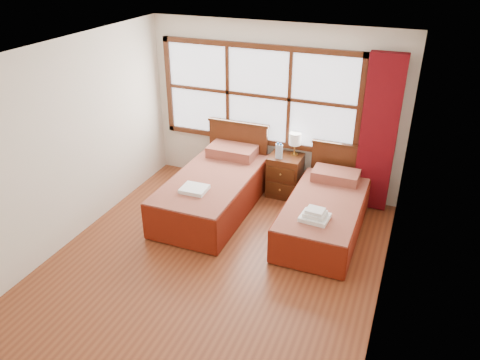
% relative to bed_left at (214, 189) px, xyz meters
% --- Properties ---
extents(floor, '(4.50, 4.50, 0.00)m').
position_rel_bed_left_xyz_m(floor, '(0.55, -1.20, -0.32)').
color(floor, brown).
rests_on(floor, ground).
extents(ceiling, '(4.50, 4.50, 0.00)m').
position_rel_bed_left_xyz_m(ceiling, '(0.55, -1.20, 2.28)').
color(ceiling, white).
rests_on(ceiling, wall_back).
extents(wall_back, '(4.00, 0.00, 4.00)m').
position_rel_bed_left_xyz_m(wall_back, '(0.55, 1.05, 0.98)').
color(wall_back, silver).
rests_on(wall_back, floor).
extents(wall_left, '(0.00, 4.50, 4.50)m').
position_rel_bed_left_xyz_m(wall_left, '(-1.45, -1.20, 0.98)').
color(wall_left, silver).
rests_on(wall_left, floor).
extents(wall_right, '(0.00, 4.50, 4.50)m').
position_rel_bed_left_xyz_m(wall_right, '(2.55, -1.20, 0.98)').
color(wall_right, silver).
rests_on(wall_right, floor).
extents(window, '(3.16, 0.06, 1.56)m').
position_rel_bed_left_xyz_m(window, '(0.30, 1.02, 1.18)').
color(window, white).
rests_on(window, wall_back).
extents(curtain, '(0.50, 0.16, 2.30)m').
position_rel_bed_left_xyz_m(curtain, '(2.15, 0.91, 0.85)').
color(curtain, '#62090F').
rests_on(curtain, wall_back).
extents(bed_left, '(1.09, 2.11, 1.06)m').
position_rel_bed_left_xyz_m(bed_left, '(0.00, 0.00, 0.00)').
color(bed_left, '#40200D').
rests_on(bed_left, floor).
extents(bed_right, '(0.98, 2.00, 0.94)m').
position_rel_bed_left_xyz_m(bed_right, '(1.66, 0.00, -0.03)').
color(bed_right, '#40200D').
rests_on(bed_right, floor).
extents(nightstand, '(0.50, 0.49, 0.66)m').
position_rel_bed_left_xyz_m(nightstand, '(0.85, 0.80, 0.01)').
color(nightstand, '#4B2310').
rests_on(nightstand, floor).
extents(towels_left, '(0.36, 0.31, 0.05)m').
position_rel_bed_left_xyz_m(towels_left, '(-0.04, -0.55, 0.27)').
color(towels_left, white).
rests_on(towels_left, bed_left).
extents(towels_right, '(0.37, 0.33, 0.15)m').
position_rel_bed_left_xyz_m(towels_right, '(1.64, -0.55, 0.24)').
color(towels_right, white).
rests_on(towels_right, bed_right).
extents(lamp, '(0.18, 0.18, 0.36)m').
position_rel_bed_left_xyz_m(lamp, '(0.95, 0.90, 0.59)').
color(lamp, gold).
rests_on(lamp, nightstand).
extents(bottle_near, '(0.07, 0.07, 0.26)m').
position_rel_bed_left_xyz_m(bottle_near, '(0.75, 0.69, 0.46)').
color(bottle_near, '#A8C0D8').
rests_on(bottle_near, nightstand).
extents(bottle_far, '(0.07, 0.07, 0.25)m').
position_rel_bed_left_xyz_m(bottle_far, '(0.79, 0.69, 0.46)').
color(bottle_far, '#A8C0D8').
rests_on(bottle_far, nightstand).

